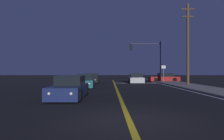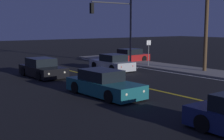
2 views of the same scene
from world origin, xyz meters
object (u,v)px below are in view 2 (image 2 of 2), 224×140
car_following_oncoming_black (42,69)px  car_side_waiting_silver (112,63)px  traffic_signal_near_right (117,21)px  utility_pole_right (207,12)px  car_distant_tail_teal (104,84)px  street_sign_corner (149,49)px  car_mid_block_red (128,56)px

car_following_oncoming_black → car_side_waiting_silver: bearing=176.0°
car_following_oncoming_black → traffic_signal_near_right: size_ratio=0.71×
car_side_waiting_silver → traffic_signal_near_right: size_ratio=0.69×
utility_pole_right → car_side_waiting_silver: bearing=133.3°
car_distant_tail_teal → traffic_signal_near_right: size_ratio=0.78×
car_distant_tail_teal → car_side_waiting_silver: (6.06, 7.29, -0.00)m
traffic_signal_near_right → utility_pole_right: (2.72, -7.68, 0.61)m
car_distant_tail_teal → car_side_waiting_silver: 9.48m
utility_pole_right → street_sign_corner: (-1.40, 4.88, -3.07)m
car_following_oncoming_black → traffic_signal_near_right: bearing=-167.5°
car_mid_block_red → car_distant_tail_teal: bearing=132.7°
car_distant_tail_teal → utility_pole_right: bearing=-172.7°
car_side_waiting_silver → utility_pole_right: utility_pole_right is taller
utility_pole_right → street_sign_corner: size_ratio=3.73×
car_distant_tail_teal → car_mid_block_red: (10.92, 11.02, 0.00)m
car_mid_block_red → car_following_oncoming_black: bearing=104.8°
car_mid_block_red → street_sign_corner: size_ratio=1.90×
car_distant_tail_teal → car_mid_block_red: size_ratio=1.03×
utility_pole_right → car_following_oncoming_black: bearing=152.8°
car_side_waiting_silver → car_mid_block_red: size_ratio=0.91×
car_following_oncoming_black → utility_pole_right: 13.11m
traffic_signal_near_right → car_mid_block_red: bearing=-151.0°
car_side_waiting_silver → street_sign_corner: bearing=-6.2°
car_following_oncoming_black → car_distant_tail_teal: bearing=88.7°
car_following_oncoming_black → utility_pole_right: bearing=151.9°
traffic_signal_near_right → street_sign_corner: size_ratio=2.50×
car_following_oncoming_black → street_sign_corner: 9.76m
car_side_waiting_silver → traffic_signal_near_right: (2.33, 2.32, 3.51)m
car_distant_tail_teal → car_side_waiting_silver: bearing=-132.3°
car_following_oncoming_black → traffic_signal_near_right: (8.35, 2.00, 3.51)m
car_mid_block_red → utility_pole_right: 9.98m
car_side_waiting_silver → car_following_oncoming_black: bearing=178.2°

